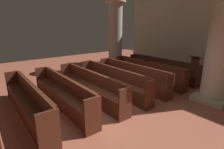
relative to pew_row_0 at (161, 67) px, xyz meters
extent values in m
plane|color=#AD5B42|center=(1.11, -3.95, -0.50)|extent=(19.20, 19.20, 0.00)
cube|color=beige|center=(1.11, 2.13, 1.75)|extent=(10.00, 0.16, 4.50)
cube|color=#562819|center=(0.00, -0.02, -0.02)|extent=(3.56, 0.38, 0.05)
cube|color=#562819|center=(0.00, 0.15, 0.21)|extent=(3.56, 0.04, 0.41)
cube|color=#492215|center=(0.00, 0.20, 0.40)|extent=(3.41, 0.06, 0.02)
cube|color=#4E2416|center=(-1.81, -0.02, -0.04)|extent=(0.06, 0.44, 0.91)
cube|color=#4E2416|center=(1.81, -0.02, -0.04)|extent=(0.06, 0.44, 0.91)
cube|color=#522618|center=(0.00, -0.19, -0.26)|extent=(3.56, 0.03, 0.43)
cube|color=#562819|center=(0.00, -1.00, -0.02)|extent=(3.56, 0.38, 0.05)
cube|color=#562819|center=(0.00, -0.84, 0.21)|extent=(3.56, 0.04, 0.41)
cube|color=#492215|center=(0.00, -0.79, 0.40)|extent=(3.41, 0.06, 0.02)
cube|color=#4E2416|center=(-1.81, -1.00, -0.04)|extent=(0.06, 0.44, 0.91)
cube|color=#4E2416|center=(1.81, -1.00, -0.04)|extent=(0.06, 0.44, 0.91)
cube|color=#522618|center=(0.00, -1.18, -0.26)|extent=(3.56, 0.03, 0.43)
cube|color=#562819|center=(0.00, -1.99, -0.02)|extent=(3.56, 0.38, 0.05)
cube|color=#562819|center=(0.00, -1.82, 0.21)|extent=(3.56, 0.04, 0.41)
cube|color=#492215|center=(0.00, -1.78, 0.40)|extent=(3.41, 0.06, 0.02)
cube|color=#4E2416|center=(-1.81, -1.99, -0.04)|extent=(0.06, 0.44, 0.91)
cube|color=#4E2416|center=(1.81, -1.99, -0.04)|extent=(0.06, 0.44, 0.91)
cube|color=#522618|center=(0.00, -2.17, -0.26)|extent=(3.56, 0.03, 0.43)
cube|color=#562819|center=(0.00, -2.98, -0.02)|extent=(3.56, 0.38, 0.05)
cube|color=#562819|center=(0.00, -2.81, 0.21)|extent=(3.56, 0.04, 0.41)
cube|color=#492215|center=(0.00, -2.76, 0.40)|extent=(3.41, 0.06, 0.02)
cube|color=#4E2416|center=(-1.81, -2.98, -0.04)|extent=(0.06, 0.44, 0.91)
cube|color=#4E2416|center=(1.81, -2.98, -0.04)|extent=(0.06, 0.44, 0.91)
cube|color=#522618|center=(0.00, -3.15, -0.26)|extent=(3.56, 0.03, 0.43)
cube|color=#562819|center=(0.00, -3.97, -0.02)|extent=(3.56, 0.38, 0.05)
cube|color=#562819|center=(0.00, -3.80, 0.21)|extent=(3.56, 0.04, 0.41)
cube|color=#492215|center=(0.00, -3.75, 0.40)|extent=(3.41, 0.06, 0.02)
cube|color=#4E2416|center=(-1.81, -3.97, -0.04)|extent=(0.06, 0.44, 0.91)
cube|color=#4E2416|center=(1.81, -3.97, -0.04)|extent=(0.06, 0.44, 0.91)
cube|color=#522618|center=(0.00, -4.14, -0.26)|extent=(3.56, 0.03, 0.43)
cube|color=#562819|center=(0.00, -4.95, -0.02)|extent=(3.56, 0.38, 0.05)
cube|color=#562819|center=(0.00, -4.78, 0.21)|extent=(3.56, 0.04, 0.41)
cube|color=#492215|center=(0.00, -4.74, 0.40)|extent=(3.41, 0.06, 0.02)
cube|color=#4E2416|center=(-1.81, -4.95, -0.04)|extent=(0.06, 0.44, 0.91)
cube|color=#4E2416|center=(1.81, -4.95, -0.04)|extent=(0.06, 0.44, 0.91)
cube|color=#522618|center=(0.00, -5.13, -0.26)|extent=(3.56, 0.03, 0.43)
cube|color=#562819|center=(0.00, -5.94, -0.02)|extent=(3.56, 0.38, 0.05)
cube|color=#562819|center=(0.00, -5.77, 0.21)|extent=(3.56, 0.04, 0.41)
cube|color=#492215|center=(0.00, -5.72, 0.40)|extent=(3.41, 0.06, 0.02)
cube|color=#4E2416|center=(-1.81, -5.94, -0.04)|extent=(0.06, 0.44, 0.91)
cube|color=#4E2416|center=(1.81, -5.94, -0.04)|extent=(0.06, 0.44, 0.91)
cube|color=#522618|center=(0.00, -6.11, -0.26)|extent=(3.56, 0.03, 0.43)
cube|color=#B6AD9A|center=(2.70, -0.87, -0.41)|extent=(1.01, 1.01, 0.18)
cylinder|color=beige|center=(2.70, -0.87, 1.38)|extent=(0.75, 0.75, 3.40)
cube|color=#B6AD9A|center=(-2.65, -0.64, -0.41)|extent=(1.01, 1.01, 0.18)
cylinder|color=beige|center=(-2.65, -0.64, 1.38)|extent=(0.75, 0.75, 3.40)
cube|color=#562B1A|center=(1.04, 1.17, -0.47)|extent=(0.45, 0.45, 0.06)
cube|color=brown|center=(1.04, 1.17, -0.02)|extent=(0.28, 0.28, 0.95)
cube|color=brown|center=(1.04, 1.17, 0.51)|extent=(0.48, 0.35, 0.15)
cube|color=black|center=(-0.19, -0.79, 0.43)|extent=(0.14, 0.21, 0.03)
camera|label=1|loc=(4.79, -6.76, 1.94)|focal=27.53mm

